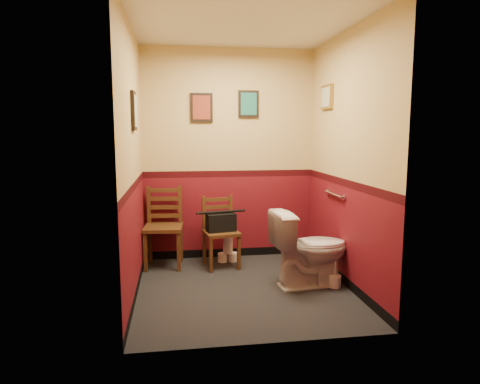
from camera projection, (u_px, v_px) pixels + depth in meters
name	position (u px, v px, depth m)	size (l,w,h in m)	color
floor	(243.00, 288.00, 4.53)	(2.20, 2.40, 0.00)	black
ceiling	(244.00, 23.00, 4.16)	(2.20, 2.40, 0.00)	silver
wall_back	(229.00, 155.00, 5.52)	(2.20, 2.70, 0.00)	#5E0E17
wall_front	(269.00, 172.00, 3.17)	(2.20, 2.70, 0.00)	#5E0E17
wall_left	(133.00, 162.00, 4.18)	(2.40, 2.70, 0.00)	#5E0E17
wall_right	(347.00, 160.00, 4.51)	(2.40, 2.70, 0.00)	#5E0E17
grab_bar	(334.00, 194.00, 4.80)	(0.05, 0.56, 0.06)	silver
framed_print_back_a	(201.00, 108.00, 5.36)	(0.28, 0.04, 0.36)	black
framed_print_back_b	(249.00, 104.00, 5.45)	(0.26, 0.04, 0.34)	black
framed_print_left	(134.00, 111.00, 4.21)	(0.04, 0.30, 0.38)	black
framed_print_right	(327.00, 97.00, 4.99)	(0.04, 0.34, 0.28)	olive
toilet	(310.00, 249.00, 4.58)	(0.46, 0.83, 0.81)	white
toilet_brush	(335.00, 280.00, 4.56)	(0.13, 0.13, 0.47)	silver
chair_left	(164.00, 227.00, 5.26)	(0.49, 0.49, 0.98)	#432814
chair_right	(220.00, 232.00, 5.24)	(0.46, 0.46, 0.86)	#432814
handbag	(221.00, 222.00, 5.18)	(0.37, 0.24, 0.25)	black
tp_stack	(228.00, 251.00, 5.45)	(0.26, 0.16, 0.34)	silver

